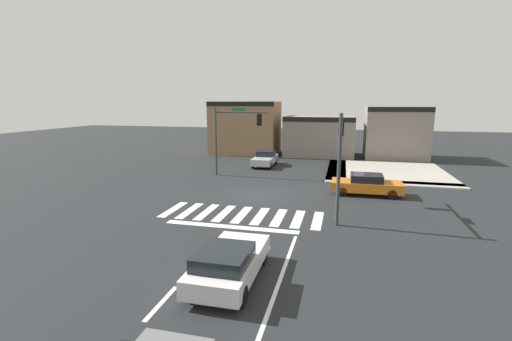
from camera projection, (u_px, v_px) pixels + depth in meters
name	position (u px, v px, depth m)	size (l,w,h in m)	color
ground_plane	(260.00, 194.00, 23.83)	(120.00, 120.00, 0.00)	#232628
crosswalk_near	(242.00, 215.00, 19.54)	(8.72, 3.00, 0.01)	silver
lane_markings	(212.00, 284.00, 12.11)	(6.80, 20.25, 0.01)	white
bike_detector_marking	(258.00, 247.00, 15.15)	(1.06, 1.06, 0.01)	yellow
curb_corner_northeast	(380.00, 173.00, 30.82)	(10.00, 10.60, 0.15)	#B2AA9E
storefront_row	(314.00, 131.00, 40.88)	(23.89, 6.11, 6.13)	#93704C
traffic_signal_northwest	(235.00, 129.00, 29.03)	(4.58, 0.32, 5.76)	#383A3D
traffic_signal_southeast	(340.00, 143.00, 19.14)	(0.32, 5.90, 5.56)	#383A3D
car_orange	(366.00, 184.00, 23.61)	(4.53, 1.87, 1.39)	orange
car_silver	(265.00, 159.00, 34.39)	(1.83, 4.33, 1.42)	#B7BABF
car_white	(229.00, 262.00, 12.13)	(1.90, 4.33, 1.37)	white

